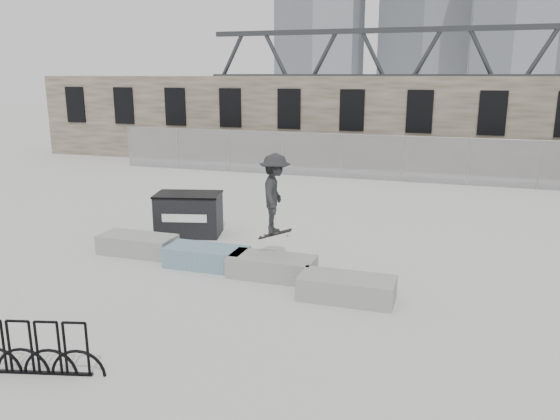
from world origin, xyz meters
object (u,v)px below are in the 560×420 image
object	(u,v)px
planter_center_left	(207,256)
planter_offset	(347,287)
dumpster	(189,214)
skateboarder	(275,194)
planter_center_right	(272,266)
planter_far_left	(138,244)

from	to	relation	value
planter_center_left	planter_offset	bearing A→B (deg)	-14.27
dumpster	skateboarder	bearing A→B (deg)	-47.65
planter_center_left	dumpster	world-z (taller)	dumpster
planter_center_right	skateboarder	world-z (taller)	skateboarder
planter_center_left	skateboarder	distance (m)	2.41
planter_center_right	planter_offset	xyz separation A→B (m)	(1.91, -0.77, 0.00)
planter_center_left	skateboarder	size ratio (longest dim) A/B	0.99
planter_center_left	dumpster	bearing A→B (deg)	125.31
dumpster	skateboarder	world-z (taller)	skateboarder
dumpster	planter_center_left	bearing A→B (deg)	-68.60
planter_center_right	planter_offset	bearing A→B (deg)	-21.86
planter_far_left	skateboarder	xyz separation A→B (m)	(3.91, -0.28, 1.66)
planter_center_left	dumpster	xyz separation A→B (m)	(-1.68, 2.37, 0.35)
planter_center_right	planter_offset	distance (m)	2.06
planter_far_left	dumpster	xyz separation A→B (m)	(0.49, 2.01, 0.35)
planter_center_left	skateboarder	world-z (taller)	skateboarder
planter_center_right	skateboarder	xyz separation A→B (m)	(-0.01, 0.25, 1.66)
planter_far_left	planter_offset	bearing A→B (deg)	-12.54
planter_far_left	planter_center_right	size ratio (longest dim) A/B	1.00
planter_offset	dumpster	size ratio (longest dim) A/B	0.95
planter_offset	skateboarder	xyz separation A→B (m)	(-1.92, 1.02, 1.66)
planter_offset	planter_center_right	bearing A→B (deg)	158.14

